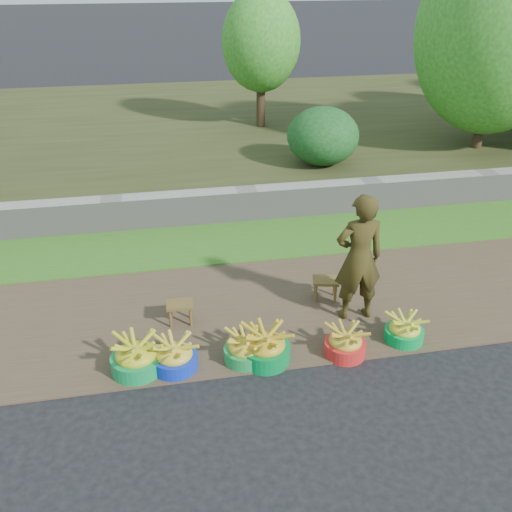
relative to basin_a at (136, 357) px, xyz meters
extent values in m
plane|color=black|center=(1.89, -0.30, -0.19)|extent=(120.00, 120.00, 0.00)
cube|color=#4B3B29|center=(1.89, 0.95, -0.18)|extent=(80.00, 2.50, 0.02)
cube|color=#37701E|center=(1.89, 2.95, -0.17)|extent=(80.00, 1.50, 0.04)
cube|color=gray|center=(1.89, 3.80, 0.09)|extent=(80.00, 0.35, 0.55)
cube|color=#35391A|center=(1.89, 8.70, 0.06)|extent=(80.00, 10.00, 0.50)
cylinder|color=#332517|center=(2.97, 7.94, 0.99)|extent=(0.20, 0.20, 1.35)
ellipsoid|color=#3A8E28|center=(2.97, 7.94, 2.19)|extent=(1.74, 1.74, 2.18)
cylinder|color=#332517|center=(7.04, 5.40, 0.98)|extent=(0.20, 0.20, 1.33)
ellipsoid|color=#3A8E28|center=(7.04, 5.40, 2.56)|extent=(3.08, 3.08, 3.85)
ellipsoid|color=#1A511D|center=(3.56, 4.99, 0.85)|extent=(1.35, 1.35, 1.08)
cylinder|color=#0F8B44|center=(0.00, 0.00, -0.09)|extent=(0.56, 0.56, 0.20)
ellipsoid|color=gold|center=(0.00, 0.00, 0.07)|extent=(0.49, 0.49, 0.32)
cylinder|color=#0F2DC1|center=(0.40, -0.04, -0.10)|extent=(0.50, 0.50, 0.18)
ellipsoid|color=gold|center=(0.40, -0.04, 0.04)|extent=(0.44, 0.44, 0.29)
cylinder|color=#1B8F3E|center=(1.18, -0.05, -0.10)|extent=(0.48, 0.48, 0.17)
ellipsoid|color=gold|center=(1.18, -0.05, 0.04)|extent=(0.43, 0.43, 0.28)
cylinder|color=#017933|center=(1.40, -0.08, -0.09)|extent=(0.56, 0.56, 0.20)
ellipsoid|color=#B7951D|center=(1.40, -0.08, 0.07)|extent=(0.49, 0.49, 0.32)
cylinder|color=red|center=(2.30, -0.15, -0.10)|extent=(0.47, 0.47, 0.17)
ellipsoid|color=gold|center=(2.30, -0.15, 0.03)|extent=(0.41, 0.41, 0.27)
cylinder|color=#00983D|center=(3.07, -0.03, -0.11)|extent=(0.45, 0.45, 0.16)
ellipsoid|color=gold|center=(3.07, -0.03, 0.02)|extent=(0.40, 0.40, 0.26)
cube|color=brown|center=(0.53, 0.82, 0.09)|extent=(0.33, 0.26, 0.04)
cylinder|color=brown|center=(0.41, 0.74, -0.05)|extent=(0.03, 0.03, 0.24)
cylinder|color=brown|center=(0.65, 0.73, -0.05)|extent=(0.03, 0.03, 0.24)
cylinder|color=brown|center=(0.42, 0.91, -0.05)|extent=(0.03, 0.03, 0.24)
cylinder|color=brown|center=(0.66, 0.89, -0.05)|extent=(0.03, 0.03, 0.24)
cube|color=brown|center=(2.43, 1.02, 0.10)|extent=(0.38, 0.32, 0.04)
cylinder|color=brown|center=(2.29, 0.97, -0.04)|extent=(0.03, 0.03, 0.25)
cylinder|color=brown|center=(2.53, 0.91, -0.04)|extent=(0.03, 0.03, 0.25)
cylinder|color=brown|center=(2.33, 1.13, -0.04)|extent=(0.03, 0.03, 0.25)
cylinder|color=brown|center=(2.57, 1.07, -0.04)|extent=(0.03, 0.03, 0.25)
imported|color=black|center=(2.67, 0.56, 0.64)|extent=(0.59, 0.39, 1.62)
camera|label=1|loc=(0.32, -5.08, 3.80)|focal=40.00mm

